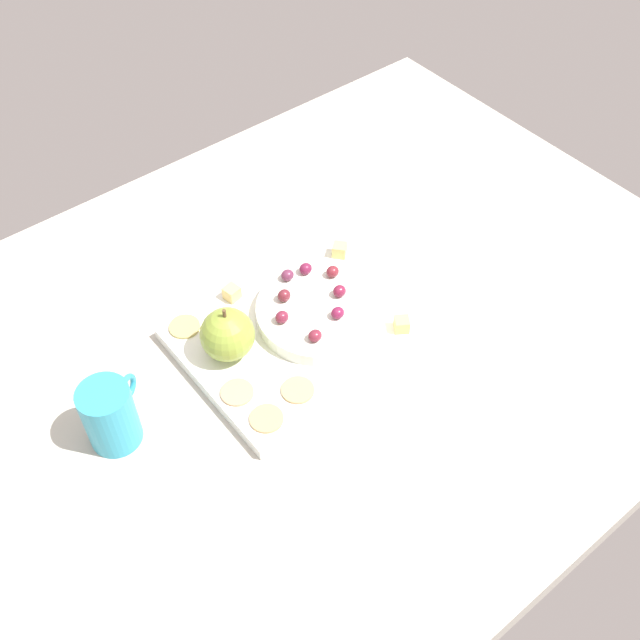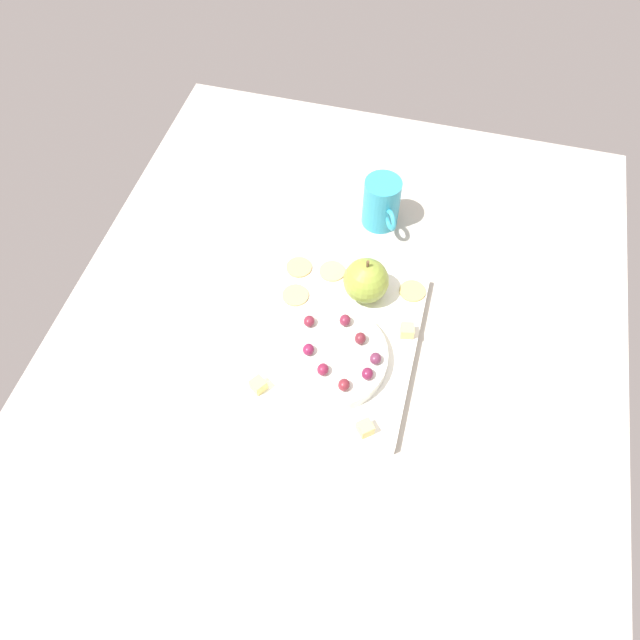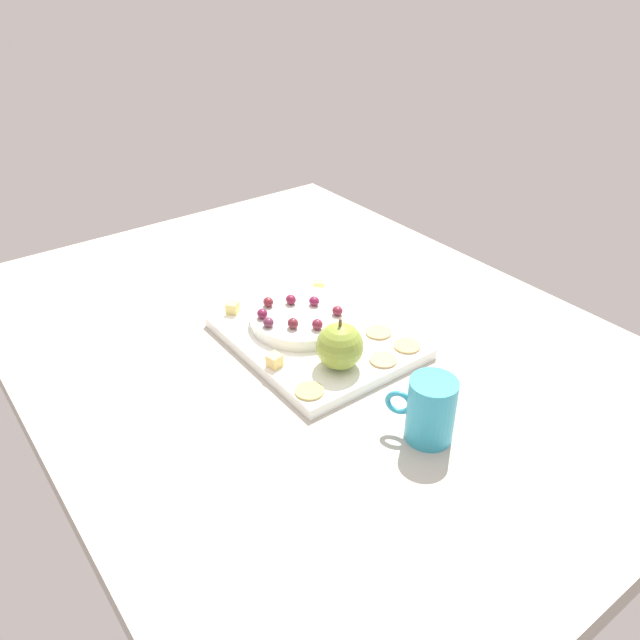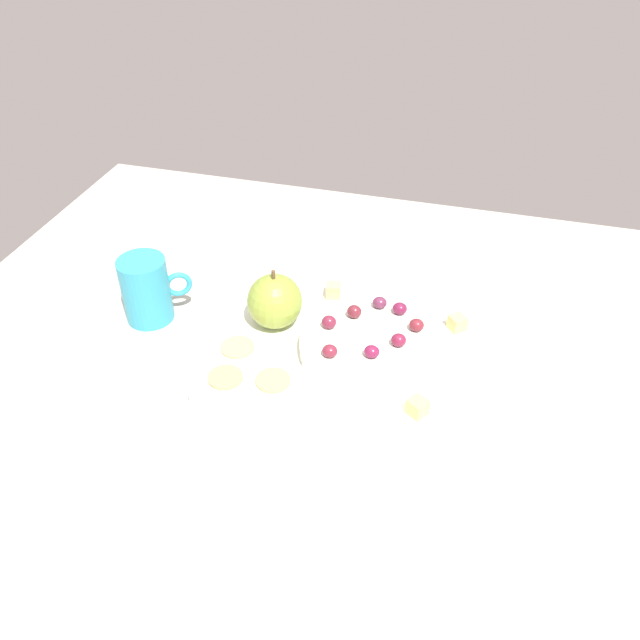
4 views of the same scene
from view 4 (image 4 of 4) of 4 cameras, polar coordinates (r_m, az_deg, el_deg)
table at (r=91.00cm, az=3.57°, el=-4.84°), size 124.95×94.26×4.85cm
platter at (r=89.13cm, az=1.76°, el=-2.93°), size 32.52×26.25×1.93cm
serving_dish at (r=87.21cm, az=4.37°, el=-2.34°), size 18.70×18.70×2.21cm
apple_whole at (r=90.53cm, az=-3.92°, el=1.62°), size 7.63×7.63×7.63cm
apple_stem at (r=87.98cm, az=-4.04°, el=3.93°), size 0.50×0.50×1.20cm
cheese_cube_0 at (r=79.90cm, az=8.41°, el=-7.43°), size 2.91×2.91×2.09cm
cheese_cube_1 at (r=97.16cm, az=1.17°, el=2.57°), size 2.46×2.46×2.09cm
cheese_cube_2 at (r=92.94cm, az=11.75°, el=-0.25°), size 2.95×2.95×2.09cm
cracker_0 at (r=84.84cm, az=-8.16°, el=-4.90°), size 4.50×4.50×0.40cm
cracker_1 at (r=83.78cm, az=-4.08°, el=-5.20°), size 4.50×4.50×0.40cm
cracker_2 at (r=99.30cm, az=-3.81°, el=2.77°), size 4.50×4.50×0.40cm
cracker_3 at (r=89.01cm, az=-7.14°, el=-2.35°), size 4.50×4.50×0.40cm
grape_0 at (r=83.57cm, az=4.48°, el=-2.73°), size 1.98×1.78×1.67cm
grape_1 at (r=87.80cm, az=0.78°, el=-0.18°), size 1.98×1.78×1.84cm
grape_2 at (r=83.42cm, az=0.85°, el=-2.69°), size 1.98×1.78×1.66cm
grape_3 at (r=89.70cm, az=2.96°, el=0.73°), size 1.98×1.78×1.87cm
grape_4 at (r=88.31cm, az=8.32°, el=-0.43°), size 1.98×1.78×1.74cm
grape_5 at (r=90.90cm, az=6.89°, el=0.99°), size 1.98×1.78×1.72cm
grape_6 at (r=85.53cm, az=6.78°, el=-1.75°), size 1.98×1.78×1.77cm
grape_7 at (r=91.75cm, az=5.17°, el=1.50°), size 1.98×1.78×1.66cm
cup at (r=97.14cm, az=-14.70°, el=2.54°), size 9.18×7.28×9.81cm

